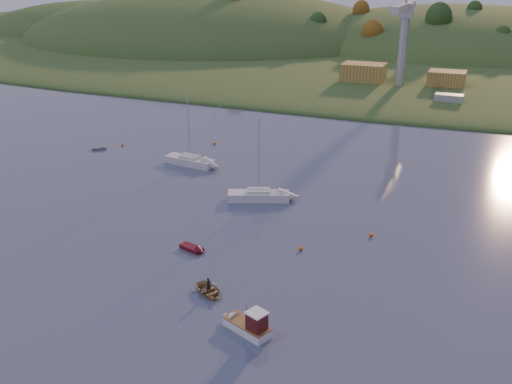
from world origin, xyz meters
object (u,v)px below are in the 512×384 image
at_px(sailboat_far, 190,160).
at_px(canoe, 209,291).
at_px(sailboat_near, 259,195).
at_px(fishing_boat, 244,323).
at_px(grey_dinghy, 102,148).
at_px(red_tender, 196,250).

bearing_deg(sailboat_far, canoe, -51.37).
relative_size(sailboat_near, sailboat_far, 0.97).
relative_size(fishing_boat, grey_dinghy, 2.08).
bearing_deg(grey_dinghy, red_tender, -74.69).
bearing_deg(grey_dinghy, sailboat_far, -39.46).
bearing_deg(canoe, sailboat_far, 65.36).
bearing_deg(sailboat_far, red_tender, -52.80).
bearing_deg(grey_dinghy, sailboat_near, -52.95).
distance_m(sailboat_far, grey_dinghy, 18.94).
distance_m(fishing_boat, sailboat_far, 47.42).
relative_size(fishing_boat, red_tender, 1.56).
relative_size(red_tender, grey_dinghy, 1.33).
bearing_deg(fishing_boat, red_tender, -24.56).
xyz_separation_m(fishing_boat, red_tender, (-11.09, 11.92, -0.52)).
distance_m(sailboat_near, canoe, 25.37).
relative_size(sailboat_near, grey_dinghy, 4.35).
distance_m(sailboat_far, red_tender, 31.45).
bearing_deg(grey_dinghy, canoe, -77.12).
bearing_deg(fishing_boat, sailboat_far, -33.49).
height_order(sailboat_near, grey_dinghy, sailboat_near).
distance_m(sailboat_near, red_tender, 17.30).
bearing_deg(sailboat_near, sailboat_far, 126.78).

